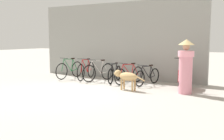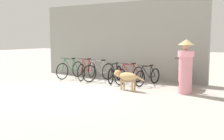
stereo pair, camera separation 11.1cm
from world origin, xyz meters
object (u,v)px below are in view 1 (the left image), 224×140
object	(u,v)px
bicycle_5	(148,76)
bicycle_3	(115,74)
bicycle_1	(86,70)
motorcycle	(184,76)
bicycle_4	(129,75)
stray_dog	(126,77)
person_in_robes	(186,65)
bicycle_2	(99,72)
bicycle_0	(70,70)

from	to	relation	value
bicycle_5	bicycle_3	bearing A→B (deg)	-75.11
bicycle_3	bicycle_5	bearing A→B (deg)	80.75
bicycle_1	motorcycle	world-z (taller)	motorcycle
bicycle_1	bicycle_4	world-z (taller)	bicycle_1
bicycle_4	stray_dog	distance (m)	1.41
bicycle_4	bicycle_5	bearing A→B (deg)	107.02
stray_dog	person_in_robes	size ratio (longest dim) A/B	0.71
bicycle_1	bicycle_2	size ratio (longest dim) A/B	1.08
motorcycle	person_in_robes	xyz separation A→B (m)	(0.23, -0.78, 0.47)
bicycle_3	stray_dog	bearing A→B (deg)	30.79
bicycle_2	bicycle_5	bearing A→B (deg)	109.60
bicycle_0	bicycle_4	world-z (taller)	bicycle_0
bicycle_0	bicycle_4	bearing A→B (deg)	95.77
bicycle_2	bicycle_0	bearing A→B (deg)	-72.75
motorcycle	bicycle_5	bearing A→B (deg)	-101.98
bicycle_1	motorcycle	xyz separation A→B (m)	(4.28, -0.19, 0.06)
bicycle_4	bicycle_1	bearing A→B (deg)	-75.98
motorcycle	stray_dog	xyz separation A→B (m)	(-1.68, -1.18, 0.02)
bicycle_5	motorcycle	xyz separation A→B (m)	(1.41, -0.15, 0.12)
person_in_robes	motorcycle	bearing A→B (deg)	-93.26
bicycle_5	person_in_robes	distance (m)	1.97
bicycle_4	bicycle_3	bearing A→B (deg)	-72.51
bicycle_2	bicycle_4	xyz separation A→B (m)	(1.40, 0.05, -0.03)
bicycle_0	bicycle_3	world-z (taller)	bicycle_0
bicycle_3	bicycle_2	bearing A→B (deg)	-98.24
bicycle_2	bicycle_5	world-z (taller)	bicycle_2
bicycle_0	bicycle_5	world-z (taller)	bicycle_0
bicycle_4	motorcycle	world-z (taller)	motorcycle
bicycle_1	person_in_robes	bearing A→B (deg)	67.42
bicycle_1	bicycle_2	xyz separation A→B (m)	(0.71, -0.12, -0.01)
bicycle_4	bicycle_2	bearing A→B (deg)	-72.10
bicycle_2	person_in_robes	bearing A→B (deg)	95.11
bicycle_3	motorcycle	size ratio (longest dim) A/B	0.89
person_in_robes	bicycle_2	bearing A→B (deg)	-32.30
bicycle_3	motorcycle	distance (m)	2.83
bicycle_4	person_in_robes	bearing A→B (deg)	85.10
bicycle_2	stray_dog	bearing A→B (deg)	74.11
bicycle_0	bicycle_4	distance (m)	2.93
bicycle_5	person_in_robes	bearing A→B (deg)	74.09
bicycle_5	motorcycle	world-z (taller)	motorcycle
bicycle_1	bicycle_5	xyz separation A→B (m)	(2.87, -0.05, -0.06)
bicycle_3	person_in_robes	distance (m)	3.23
bicycle_5	stray_dog	xyz separation A→B (m)	(-0.27, -1.33, 0.15)
bicycle_3	stray_dog	world-z (taller)	bicycle_3
stray_dog	bicycle_2	bearing A→B (deg)	-25.51
bicycle_4	stray_dog	world-z (taller)	bicycle_4
bicycle_5	stray_dog	size ratio (longest dim) A/B	1.27
bicycle_1	bicycle_2	bearing A→B (deg)	70.25
bicycle_4	person_in_robes	xyz separation A→B (m)	(2.40, -0.91, 0.57)
bicycle_1	stray_dog	size ratio (longest dim) A/B	1.45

